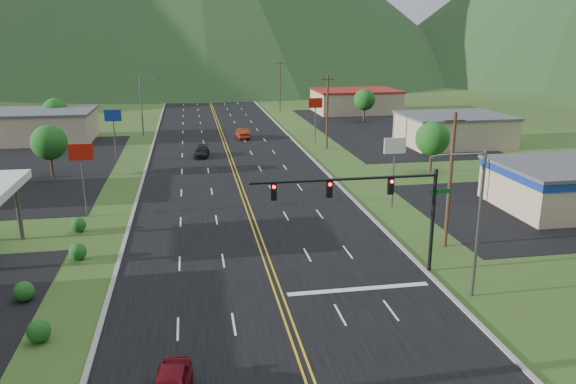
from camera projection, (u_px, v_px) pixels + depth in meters
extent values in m
cylinder|color=black|center=(433.00, 221.00, 36.66)|extent=(0.24, 0.24, 7.00)
cylinder|color=black|center=(345.00, 179.00, 34.81)|extent=(12.00, 0.18, 0.18)
cube|color=#0C591E|center=(441.00, 191.00, 36.18)|extent=(1.40, 0.06, 0.30)
cube|color=black|center=(391.00, 186.00, 35.47)|extent=(0.35, 0.28, 1.05)
sphere|color=#FF0C05|center=(392.00, 182.00, 35.21)|extent=(0.22, 0.22, 0.22)
cube|color=black|center=(329.00, 189.00, 34.80)|extent=(0.35, 0.28, 1.05)
sphere|color=#FF0C05|center=(330.00, 184.00, 34.54)|extent=(0.22, 0.22, 0.22)
cube|color=black|center=(274.00, 192.00, 34.22)|extent=(0.35, 0.28, 1.05)
sphere|color=#FF0C05|center=(274.00, 187.00, 33.95)|extent=(0.22, 0.22, 0.22)
cylinder|color=#59595E|center=(478.00, 226.00, 32.76)|extent=(0.20, 0.20, 9.00)
cylinder|color=#59595E|center=(462.00, 154.00, 31.34)|extent=(2.88, 0.12, 0.12)
cube|color=#59595E|center=(437.00, 157.00, 31.13)|extent=(0.60, 0.25, 0.18)
cylinder|color=#59595E|center=(141.00, 107.00, 85.67)|extent=(0.20, 0.20, 9.00)
cylinder|color=#59595E|center=(149.00, 78.00, 84.74)|extent=(2.88, 0.12, 0.12)
cube|color=#59595E|center=(159.00, 78.00, 85.00)|extent=(0.60, 0.25, 0.18)
cylinder|color=#59595E|center=(18.00, 208.00, 42.59)|extent=(0.36, 0.36, 5.00)
cube|color=#D2B492|center=(29.00, 127.00, 81.76)|extent=(18.00, 11.00, 4.20)
cube|color=#4C4C51|center=(27.00, 112.00, 81.15)|extent=(18.40, 11.40, 0.30)
cube|color=#D2B492|center=(454.00, 131.00, 79.50)|extent=(14.00, 11.00, 4.00)
cube|color=#4C4C51|center=(455.00, 115.00, 78.91)|extent=(14.40, 11.40, 0.30)
cube|color=#D2B492|center=(356.00, 102.00, 111.96)|extent=(16.00, 12.00, 4.20)
cube|color=maroon|center=(356.00, 90.00, 111.34)|extent=(16.40, 12.40, 0.30)
cylinder|color=#59595E|center=(84.00, 189.00, 47.99)|extent=(0.16, 0.16, 5.00)
cube|color=#AB1309|center=(81.00, 152.00, 47.12)|extent=(2.00, 0.18, 1.40)
cylinder|color=#59595E|center=(115.00, 141.00, 68.83)|extent=(0.16, 0.16, 5.00)
cube|color=navy|center=(113.00, 115.00, 67.96)|extent=(2.00, 0.18, 1.40)
cylinder|color=#59595E|center=(393.00, 181.00, 50.61)|extent=(0.16, 0.16, 5.00)
cube|color=white|center=(395.00, 146.00, 49.73)|extent=(2.00, 0.18, 1.40)
cylinder|color=#59595E|center=(315.00, 125.00, 80.92)|extent=(0.16, 0.16, 5.00)
cube|color=#AB1309|center=(316.00, 103.00, 80.05)|extent=(2.00, 0.18, 1.40)
cylinder|color=#382314|center=(52.00, 164.00, 61.47)|extent=(0.30, 0.30, 3.00)
sphere|color=#124114|center=(49.00, 142.00, 60.82)|extent=(3.84, 3.84, 3.84)
cylinder|color=#382314|center=(57.00, 126.00, 86.22)|extent=(0.30, 0.30, 3.00)
sphere|color=#124114|center=(55.00, 111.00, 85.56)|extent=(3.84, 3.84, 3.84)
cylinder|color=#382314|center=(431.00, 159.00, 63.75)|extent=(0.30, 0.30, 3.00)
sphere|color=#124114|center=(432.00, 138.00, 63.10)|extent=(3.84, 3.84, 3.84)
cylinder|color=#382314|center=(364.00, 113.00, 100.42)|extent=(0.30, 0.30, 3.00)
sphere|color=#124114|center=(364.00, 100.00, 99.76)|extent=(3.84, 3.84, 3.84)
cylinder|color=#382314|center=(450.00, 181.00, 40.54)|extent=(0.28, 0.28, 10.00)
cube|color=#382314|center=(455.00, 121.00, 39.33)|extent=(1.60, 0.12, 0.12)
cylinder|color=#382314|center=(327.00, 113.00, 75.59)|extent=(0.28, 0.28, 10.00)
cube|color=#382314|center=(328.00, 79.00, 74.38)|extent=(1.60, 0.12, 0.12)
cylinder|color=#382314|center=(280.00, 86.00, 113.48)|extent=(0.28, 0.28, 10.00)
cube|color=#382314|center=(280.00, 64.00, 112.27)|extent=(1.60, 0.12, 0.12)
cylinder|color=#382314|center=(256.00, 73.00, 151.37)|extent=(0.28, 0.28, 10.00)
cube|color=#382314|center=(256.00, 56.00, 150.17)|extent=(1.60, 0.12, 0.12)
imported|color=black|center=(202.00, 152.00, 71.91)|extent=(2.24, 4.42, 1.23)
imported|color=maroon|center=(243.00, 133.00, 84.40)|extent=(1.84, 4.71, 1.53)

